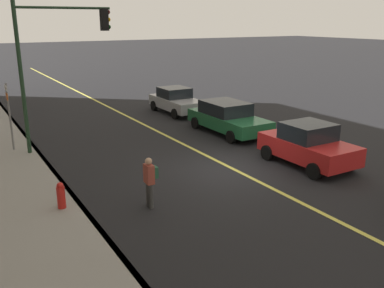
{
  "coord_description": "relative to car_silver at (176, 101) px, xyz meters",
  "views": [
    {
      "loc": [
        -12.14,
        8.94,
        5.42
      ],
      "look_at": [
        -0.89,
        2.29,
        1.54
      ],
      "focal_mm": 39.34,
      "sensor_mm": 36.0,
      "label": 1
    }
  ],
  "objects": [
    {
      "name": "traffic_light_mast",
      "position": [
        -4.32,
        7.84,
        3.46
      ],
      "size": [
        0.28,
        3.86,
        6.17
      ],
      "color": "#1E3823",
      "rests_on": "ground"
    },
    {
      "name": "car_red",
      "position": [
        -10.92,
        0.17,
        0.06
      ],
      "size": [
        3.8,
        2.06,
        1.65
      ],
      "color": "red",
      "rests_on": "ground"
    },
    {
      "name": "car_green",
      "position": [
        -5.39,
        0.03,
        0.04
      ],
      "size": [
        4.76,
        2.1,
        1.53
      ],
      "color": "#1E6038",
      "rests_on": "ground"
    },
    {
      "name": "sidewalk_slab",
      "position": [
        -9.83,
        10.6,
        -0.67
      ],
      "size": [
        80.0,
        3.55,
        0.15
      ],
      "primitive_type": "cube",
      "color": "gray",
      "rests_on": "ground"
    },
    {
      "name": "fire_hydrant",
      "position": [
        -10.37,
        9.43,
        -0.28
      ],
      "size": [
        0.24,
        0.24,
        0.94
      ],
      "color": "red",
      "rests_on": "ground"
    },
    {
      "name": "street_sign_post",
      "position": [
        -3.52,
        9.74,
        0.99
      ],
      "size": [
        0.6,
        0.08,
        2.96
      ],
      "color": "slate",
      "rests_on": "ground"
    },
    {
      "name": "pedestrian_with_backpack",
      "position": [
        -11.34,
        7.04,
        0.15
      ],
      "size": [
        0.38,
        0.37,
        1.56
      ],
      "color": "#383838",
      "rests_on": "ground"
    },
    {
      "name": "ground",
      "position": [
        -9.83,
        2.93,
        -0.75
      ],
      "size": [
        200.0,
        200.0,
        0.0
      ],
      "primitive_type": "plane",
      "color": "black"
    },
    {
      "name": "curb_edge",
      "position": [
        -9.83,
        8.91,
        -0.67
      ],
      "size": [
        80.0,
        0.16,
        0.15
      ],
      "primitive_type": "cube",
      "color": "slate",
      "rests_on": "ground"
    },
    {
      "name": "car_silver",
      "position": [
        0.0,
        0.0,
        0.0
      ],
      "size": [
        4.16,
        1.93,
        1.51
      ],
      "color": "#A8AAB2",
      "rests_on": "ground"
    },
    {
      "name": "lane_stripe_center",
      "position": [
        -9.83,
        2.93,
        -0.74
      ],
      "size": [
        80.0,
        0.16,
        0.01
      ],
      "primitive_type": "cube",
      "color": "#D8CC4C",
      "rests_on": "ground"
    }
  ]
}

